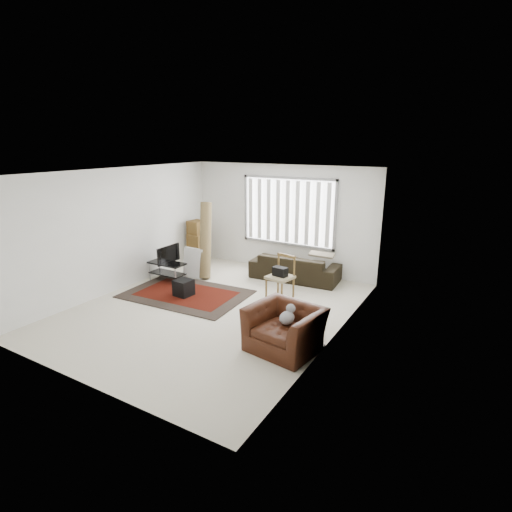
{
  "coord_description": "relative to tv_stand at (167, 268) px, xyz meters",
  "views": [
    {
      "loc": [
        4.48,
        -5.97,
        3.23
      ],
      "look_at": [
        0.66,
        0.59,
        1.05
      ],
      "focal_mm": 28.0,
      "sensor_mm": 36.0,
      "label": 1
    }
  ],
  "objects": [
    {
      "name": "room",
      "position": [
        1.98,
        -0.31,
        1.43
      ],
      "size": [
        6.0,
        6.02,
        2.71
      ],
      "color": "beige",
      "rests_on": "ground"
    },
    {
      "name": "white_flatpack",
      "position": [
        0.38,
        0.53,
        0.04
      ],
      "size": [
        0.57,
        0.21,
        0.73
      ],
      "primitive_type": "cube",
      "rotation": [
        -0.17,
        0.0,
        -0.02
      ],
      "color": "silver",
      "rests_on": "ground"
    },
    {
      "name": "tv",
      "position": [
        0.0,
        0.0,
        0.34
      ],
      "size": [
        0.1,
        0.74,
        0.42
      ],
      "primitive_type": "imported",
      "rotation": [
        0.0,
        0.0,
        1.57
      ],
      "color": "black",
      "rests_on": "tv_stand"
    },
    {
      "name": "moving_boxes",
      "position": [
        -0.2,
        1.44,
        0.23
      ],
      "size": [
        0.54,
        0.51,
        1.2
      ],
      "color": "brown",
      "rests_on": "ground"
    },
    {
      "name": "sofa",
      "position": [
        2.61,
        1.63,
        0.08
      ],
      "size": [
        2.18,
        1.08,
        0.82
      ],
      "primitive_type": "imported",
      "rotation": [
        0.0,
        0.0,
        3.22
      ],
      "color": "black",
      "rests_on": "ground"
    },
    {
      "name": "rolled_rug",
      "position": [
        0.62,
        0.73,
        0.6
      ],
      "size": [
        0.54,
        0.75,
        1.85
      ],
      "primitive_type": "cylinder",
      "rotation": [
        -0.23,
        0.0,
        0.43
      ],
      "color": "brown",
      "rests_on": "ground"
    },
    {
      "name": "tv_stand",
      "position": [
        0.0,
        0.0,
        0.0
      ],
      "size": [
        0.91,
        0.41,
        0.45
      ],
      "color": "black",
      "rests_on": "ground"
    },
    {
      "name": "armchair",
      "position": [
        3.91,
        -1.55,
        0.08
      ],
      "size": [
        1.24,
        1.12,
        0.82
      ],
      "rotation": [
        0.0,
        0.0,
        -0.15
      ],
      "color": "#3E1A0C",
      "rests_on": "ground"
    },
    {
      "name": "side_chair",
      "position": [
        2.84,
        0.41,
        0.18
      ],
      "size": [
        0.57,
        0.57,
        0.92
      ],
      "rotation": [
        0.0,
        0.0,
        -0.18
      ],
      "color": "#897B59",
      "rests_on": "ground"
    },
    {
      "name": "subwoofer",
      "position": [
        1.0,
        -0.59,
        -0.13
      ],
      "size": [
        0.38,
        0.38,
        0.35
      ],
      "primitive_type": "cube",
      "rotation": [
        0.0,
        0.0,
        -0.07
      ],
      "color": "black",
      "rests_on": "persian_rug"
    },
    {
      "name": "persian_rug",
      "position": [
        0.98,
        -0.49,
        -0.32
      ],
      "size": [
        2.7,
        1.88,
        0.02
      ],
      "color": "black",
      "rests_on": "ground"
    }
  ]
}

